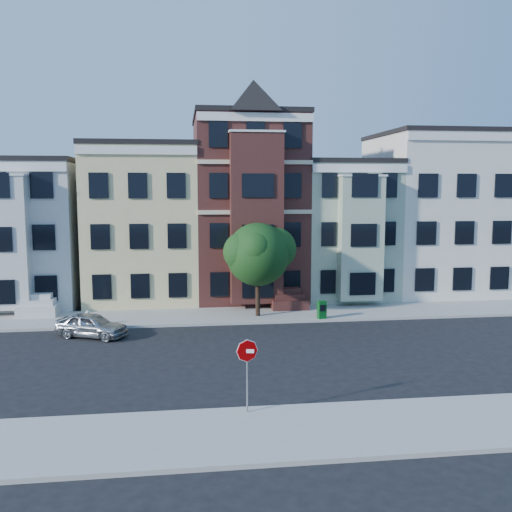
{
  "coord_description": "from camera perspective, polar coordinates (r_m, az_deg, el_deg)",
  "views": [
    {
      "loc": [
        -4.49,
        -24.4,
        7.57
      ],
      "look_at": [
        -0.92,
        2.75,
        4.2
      ],
      "focal_mm": 40.0,
      "sensor_mm": 36.0,
      "label": 1
    }
  ],
  "objects": [
    {
      "name": "near_sidewalk",
      "position": [
        18.58,
        7.48,
        -16.83
      ],
      "size": [
        60.0,
        4.0,
        0.15
      ],
      "primitive_type": "cube",
      "color": "#9E9B93",
      "rests_on": "ground"
    },
    {
      "name": "far_sidewalk",
      "position": [
        33.56,
        0.4,
        -5.89
      ],
      "size": [
        60.0,
        4.0,
        0.15
      ],
      "primitive_type": "cube",
      "color": "#9E9B93",
      "rests_on": "ground"
    },
    {
      "name": "street_tree",
      "position": [
        32.39,
        0.18,
        -0.27
      ],
      "size": [
        7.06,
        7.06,
        6.62
      ],
      "primitive_type": null,
      "rotation": [
        0.0,
        0.0,
        0.28
      ],
      "color": "#1C4518",
      "rests_on": "far_sidewalk"
    },
    {
      "name": "house_white",
      "position": [
        40.41,
        -22.54,
        2.12
      ],
      "size": [
        8.0,
        9.0,
        9.0
      ],
      "primitive_type": "cube",
      "color": "silver",
      "rests_on": "ground"
    },
    {
      "name": "house_yellow",
      "position": [
        39.07,
        -11.16,
        3.11
      ],
      "size": [
        7.0,
        9.0,
        10.0
      ],
      "primitive_type": "cube",
      "color": "beige",
      "rests_on": "ground"
    },
    {
      "name": "newspaper_box",
      "position": [
        32.41,
        6.59,
        -5.36
      ],
      "size": [
        0.5,
        0.45,
        1.0
      ],
      "primitive_type": "cube",
      "rotation": [
        0.0,
        0.0,
        0.13
      ],
      "color": "#0C551B",
      "rests_on": "far_sidewalk"
    },
    {
      "name": "fire_hydrant",
      "position": [
        31.91,
        -16.46,
        -6.12
      ],
      "size": [
        0.3,
        0.3,
        0.65
      ],
      "primitive_type": "cylinder",
      "rotation": [
        0.0,
        0.0,
        -0.36
      ],
      "color": "beige",
      "rests_on": "far_sidewalk"
    },
    {
      "name": "house_cream",
      "position": [
        42.91,
        17.36,
        3.93
      ],
      "size": [
        8.0,
        9.0,
        11.0
      ],
      "primitive_type": "cube",
      "color": "silver",
      "rests_on": "ground"
    },
    {
      "name": "house_brown",
      "position": [
        39.19,
        -0.9,
        4.72
      ],
      "size": [
        7.0,
        9.0,
        12.0
      ],
      "primitive_type": "cube",
      "color": "#421E19",
      "rests_on": "ground"
    },
    {
      "name": "parked_car",
      "position": [
        30.0,
        -16.12,
        -6.67
      ],
      "size": [
        3.9,
        2.78,
        1.23
      ],
      "primitive_type": "imported",
      "rotation": [
        0.0,
        0.0,
        1.16
      ],
      "color": "#A7AAAF",
      "rests_on": "ground"
    },
    {
      "name": "ground",
      "position": [
        25.94,
        2.86,
        -9.96
      ],
      "size": [
        120.0,
        120.0,
        0.0
      ],
      "primitive_type": "plane",
      "color": "black"
    },
    {
      "name": "stop_sign",
      "position": [
        19.04,
        -0.89,
        -11.45
      ],
      "size": [
        0.77,
        0.21,
        2.77
      ],
      "primitive_type": null,
      "rotation": [
        0.0,
        0.0,
        -0.14
      ],
      "color": "#B20001",
      "rests_on": "near_sidewalk"
    },
    {
      "name": "house_green",
      "position": [
        40.54,
        8.28,
        2.6
      ],
      "size": [
        6.0,
        9.0,
        9.0
      ],
      "primitive_type": "cube",
      "color": "#9DAE93",
      "rests_on": "ground"
    }
  ]
}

